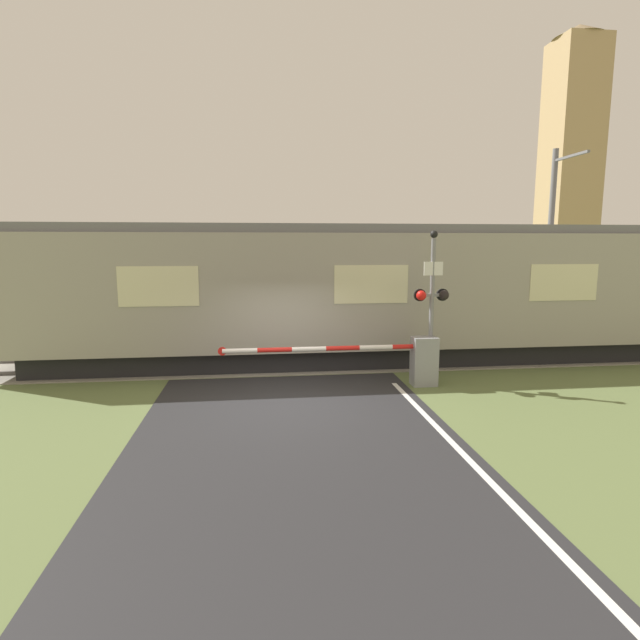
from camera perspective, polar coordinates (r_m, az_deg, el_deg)
The scene contains 7 objects.
ground_plane at distance 11.24m, azimuth -3.60°, elevation -9.17°, with size 80.00×80.00×0.00m, color #5B6B3D.
track_bed at distance 14.79m, azimuth -4.46°, elevation -4.72°, with size 36.00×3.20×0.13m.
train at distance 14.74m, azimuth 4.48°, elevation 3.15°, with size 19.67×3.21×3.97m.
crossing_barrier at distance 12.38m, azimuth 10.12°, elevation -4.42°, with size 5.26×0.44×1.20m.
signal_post at distance 12.41m, azimuth 12.68°, elevation 2.41°, with size 0.87×0.26×3.76m.
catenary_pole at distance 19.75m, azimuth 24.83°, elevation 8.07°, with size 0.20×1.90×6.73m.
distant_building at distance 35.34m, azimuth 26.64°, elevation 15.48°, with size 3.03×3.03×16.24m.
Camera 1 is at (-0.61, -10.69, 3.43)m, focal length 28.00 mm.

